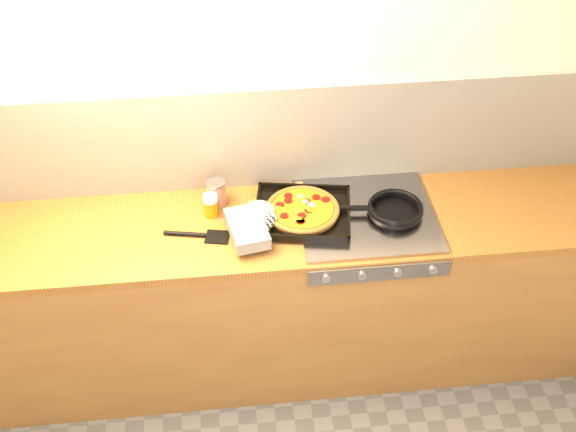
{
  "coord_description": "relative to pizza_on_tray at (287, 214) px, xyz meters",
  "views": [
    {
      "loc": [
        -0.16,
        -1.29,
        2.95
      ],
      "look_at": [
        0.1,
        1.08,
        0.95
      ],
      "focal_mm": 45.0,
      "sensor_mm": 36.0,
      "label": 1
    }
  ],
  "objects": [
    {
      "name": "black_spatula",
      "position": [
        -0.39,
        -0.05,
        -0.04
      ],
      "size": [
        0.29,
        0.11,
        0.02
      ],
      "color": "black",
      "rests_on": "counter_run"
    },
    {
      "name": "juice_glass",
      "position": [
        -0.33,
        0.09,
        0.01
      ],
      "size": [
        0.08,
        0.08,
        0.11
      ],
      "color": "#C5770B",
      "rests_on": "counter_run"
    },
    {
      "name": "tomato_can",
      "position": [
        -0.3,
        0.16,
        0.02
      ],
      "size": [
        0.1,
        0.1,
        0.12
      ],
      "color": "#991C0C",
      "rests_on": "counter_run"
    },
    {
      "name": "room_shell",
      "position": [
        -0.1,
        0.29,
        0.21
      ],
      "size": [
        3.2,
        3.2,
        3.2
      ],
      "color": "white",
      "rests_on": "ground"
    },
    {
      "name": "frying_pan",
      "position": [
        0.47,
        -0.01,
        -0.01
      ],
      "size": [
        0.42,
        0.27,
        0.04
      ],
      "color": "black",
      "rests_on": "stovetop"
    },
    {
      "name": "counter_run",
      "position": [
        -0.1,
        0.0,
        -0.49
      ],
      "size": [
        3.2,
        0.62,
        0.9
      ],
      "color": "olive",
      "rests_on": "ground"
    },
    {
      "name": "wooden_spoon",
      "position": [
        -0.0,
        0.21,
        -0.03
      ],
      "size": [
        0.28,
        0.15,
        0.02
      ],
      "color": "#B97E4E",
      "rests_on": "counter_run"
    },
    {
      "name": "pizza_on_tray",
      "position": [
        0.0,
        0.0,
        0.0
      ],
      "size": [
        0.58,
        0.46,
        0.07
      ],
      "color": "black",
      "rests_on": "stovetop"
    },
    {
      "name": "stovetop",
      "position": [
        0.35,
        0.0,
        -0.04
      ],
      "size": [
        0.6,
        0.56,
        0.02
      ],
      "primitive_type": "cube",
      "color": "gray",
      "rests_on": "counter_run"
    }
  ]
}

